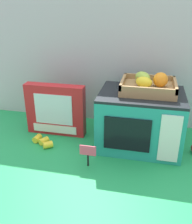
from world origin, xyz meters
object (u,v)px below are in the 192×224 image
loose_toy_banana (43,141)px  toy_microwave (140,120)px  food_groups_crate (148,85)px  cookie_set_box (56,110)px  price_sign (88,153)px

loose_toy_banana → toy_microwave: bearing=12.6°
toy_microwave → food_groups_crate: size_ratio=1.56×
cookie_set_box → toy_microwave: bearing=-3.3°
food_groups_crate → price_sign: size_ratio=2.43×
toy_microwave → food_groups_crate: food_groups_crate is taller
food_groups_crate → price_sign: 0.41m
cookie_set_box → loose_toy_banana: bearing=-101.5°
food_groups_crate → cookie_set_box: (-0.45, -0.00, -0.17)m
price_sign → food_groups_crate: bearing=48.8°
toy_microwave → loose_toy_banana: toy_microwave is taller
loose_toy_banana → price_sign: bearing=-25.5°
price_sign → cookie_set_box: bearing=133.0°
food_groups_crate → cookie_set_box: size_ratio=0.80×
price_sign → loose_toy_banana: 0.29m
food_groups_crate → loose_toy_banana: 0.57m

